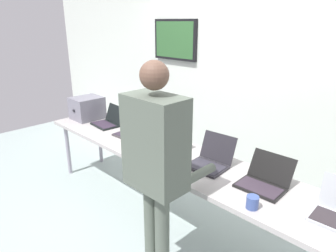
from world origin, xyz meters
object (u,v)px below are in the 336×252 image
person (156,159)px  coffee_mug (252,202)px  workbench (169,157)px  laptop_station_0 (109,121)px  equipment_box (87,108)px  laptop_station_4 (264,180)px  laptop_station_3 (211,159)px  laptop_station_1 (134,130)px  laptop_station_2 (167,144)px

person → coffee_mug: 0.73m
workbench → laptop_station_0: 1.13m
equipment_box → laptop_station_4: 2.52m
laptop_station_0 → coffee_mug: size_ratio=4.09×
laptop_station_3 → coffee_mug: laptop_station_3 is taller
laptop_station_4 → person: bearing=-124.2°
laptop_station_0 → person: size_ratio=0.21×
equipment_box → laptop_station_0: bearing=5.6°
laptop_station_0 → laptop_station_4: laptop_station_0 is taller
workbench → equipment_box: (-1.55, 0.03, 0.19)m
equipment_box → laptop_station_4: bearing=1.2°
person → laptop_station_3: bearing=92.8°
workbench → coffee_mug: 1.10m
equipment_box → laptop_station_1: equipment_box is taller
workbench → equipment_box: 1.56m
equipment_box → person: person is taller
laptop_station_0 → laptop_station_3: 1.59m
laptop_station_0 → laptop_station_1: (0.49, 0.00, 0.00)m
laptop_station_1 → laptop_station_4: laptop_station_1 is taller
laptop_station_3 → coffee_mug: bearing=-28.1°
laptop_station_3 → laptop_station_1: bearing=179.8°
equipment_box → laptop_station_0: equipment_box is taller
equipment_box → laptop_station_2: (1.48, 0.02, -0.09)m
laptop_station_1 → laptop_station_0: bearing=-179.5°
laptop_station_4 → person: (-0.48, -0.70, 0.26)m
laptop_station_0 → laptop_station_1: size_ratio=0.98×
equipment_box → laptop_station_3: size_ratio=1.02×
workbench → laptop_station_2: laptop_station_2 is taller
person → laptop_station_2: bearing=130.0°
laptop_station_3 → person: (0.03, -0.69, 0.25)m
laptop_station_1 → person: 1.35m
workbench → laptop_station_1: bearing=173.4°
laptop_station_3 → laptop_station_4: 0.51m
person → laptop_station_4: bearing=55.8°
laptop_station_2 → laptop_station_4: bearing=1.9°
equipment_box → person: 2.15m
workbench → person: 0.87m
laptop_station_4 → laptop_station_0: bearing=-179.7°
equipment_box → laptop_station_2: size_ratio=1.21×
laptop_station_4 → laptop_station_2: bearing=-178.1°
laptop_station_1 → coffee_mug: size_ratio=4.18×
laptop_station_3 → coffee_mug: (0.60, -0.32, -0.01)m
workbench → coffee_mug: coffee_mug is taller
person → coffee_mug: (0.57, 0.37, -0.26)m
equipment_box → coffee_mug: equipment_box is taller
workbench → laptop_station_1: size_ratio=9.27×
laptop_station_1 → coffee_mug: bearing=-10.8°
laptop_station_1 → equipment_box: bearing=-177.2°
laptop_station_1 → laptop_station_2: size_ratio=1.18×
laptop_station_2 → laptop_station_4: size_ratio=0.89×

